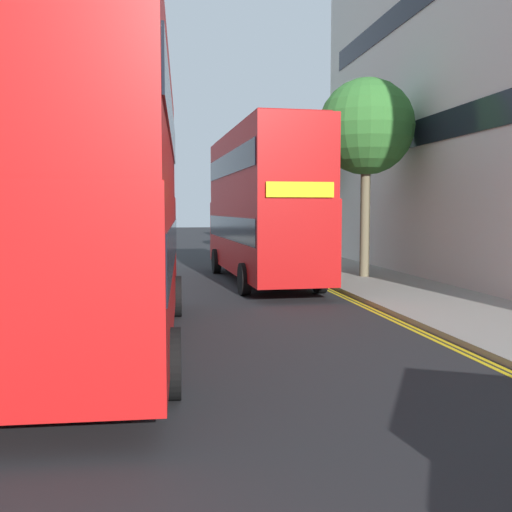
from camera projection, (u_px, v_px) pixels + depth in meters
The scene contains 8 objects.
sidewalk_right at pixel (424, 298), 17.93m from camera, with size 4.00×80.00×0.14m, color gray.
kerb_line_outer at pixel (383, 313), 15.62m from camera, with size 0.10×56.00×0.01m, color yellow.
kerb_line_inner at pixel (377, 313), 15.60m from camera, with size 0.10×56.00×0.01m, color yellow.
double_decker_bus_away at pixel (107, 194), 11.50m from camera, with size 3.15×10.90×5.64m.
double_decker_bus_oncoming at pixel (261, 201), 22.20m from camera, with size 3.04×10.87×5.64m.
pedestrian_far at pixel (315, 249), 26.23m from camera, with size 0.34×0.22×1.62m.
street_tree_near at pixel (366, 128), 22.65m from camera, with size 3.65×3.65×7.56m.
street_tree_mid at pixel (293, 151), 32.86m from camera, with size 3.87×3.87×7.76m.
Camera 1 is at (-1.49, -0.67, 2.73)m, focal length 41.76 mm.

